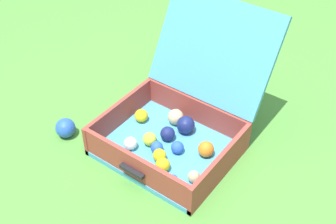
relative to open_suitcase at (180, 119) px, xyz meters
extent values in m
plane|color=#4C8C38|center=(-0.02, -0.09, -0.12)|extent=(16.00, 16.00, 0.00)
cube|color=#4799C6|center=(0.00, -0.08, -0.11)|extent=(0.53, 0.43, 0.03)
cube|color=#9E3D33|center=(-0.26, -0.08, -0.05)|extent=(0.02, 0.43, 0.14)
cube|color=#9E3D33|center=(0.26, -0.08, -0.05)|extent=(0.02, 0.43, 0.14)
cube|color=#9E3D33|center=(0.00, -0.29, -0.05)|extent=(0.49, 0.02, 0.14)
cube|color=#9E3D33|center=(0.00, 0.12, -0.05)|extent=(0.49, 0.02, 0.14)
cube|color=#4799C6|center=(0.00, 0.24, 0.22)|extent=(0.53, 0.22, 0.39)
cube|color=black|center=(0.00, -0.31, -0.04)|extent=(0.11, 0.02, 0.02)
sphere|color=blue|center=(0.05, -0.09, -0.07)|extent=(0.05, 0.05, 0.05)
sphere|color=yellow|center=(-0.19, -0.02, -0.06)|extent=(0.06, 0.06, 0.06)
sphere|color=orange|center=(0.15, -0.03, -0.06)|extent=(0.07, 0.07, 0.07)
sphere|color=navy|center=(0.01, 0.03, -0.05)|extent=(0.08, 0.08, 0.08)
sphere|color=#CCDB38|center=(-0.07, -0.12, -0.06)|extent=(0.06, 0.06, 0.06)
sphere|color=#D1B784|center=(-0.06, 0.06, -0.06)|extent=(0.07, 0.07, 0.07)
sphere|color=white|center=(-0.12, -0.18, -0.06)|extent=(0.06, 0.06, 0.06)
sphere|color=#D1B784|center=(0.19, -0.18, -0.07)|extent=(0.05, 0.05, 0.05)
sphere|color=yellow|center=(0.06, -0.20, -0.06)|extent=(0.06, 0.06, 0.06)
sphere|color=navy|center=(-0.03, -0.05, -0.06)|extent=(0.06, 0.06, 0.06)
sphere|color=blue|center=(-0.02, -0.14, -0.07)|extent=(0.05, 0.05, 0.05)
sphere|color=blue|center=(0.14, -0.24, -0.07)|extent=(0.05, 0.05, 0.05)
sphere|color=yellow|center=(0.02, -0.17, -0.07)|extent=(0.05, 0.05, 0.05)
sphere|color=blue|center=(-0.41, -0.27, -0.07)|extent=(0.09, 0.09, 0.09)
camera|label=1|loc=(0.77, -1.13, 1.19)|focal=46.74mm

